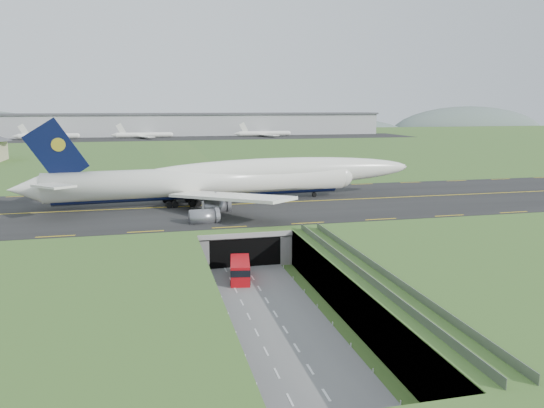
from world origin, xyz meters
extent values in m
plane|color=#336227|center=(0.00, 0.00, 0.00)|extent=(900.00, 900.00, 0.00)
cube|color=gray|center=(0.00, 0.00, 3.00)|extent=(800.00, 800.00, 6.00)
cube|color=slate|center=(0.00, -7.50, 0.10)|extent=(12.00, 75.00, 0.20)
cube|color=black|center=(0.00, 33.00, 6.09)|extent=(800.00, 44.00, 0.18)
cube|color=gray|center=(0.00, 19.00, 5.50)|extent=(16.00, 22.00, 1.00)
cube|color=gray|center=(-7.00, 19.00, 3.00)|extent=(2.00, 22.00, 6.00)
cube|color=gray|center=(7.00, 19.00, 3.00)|extent=(2.00, 22.00, 6.00)
cube|color=black|center=(0.00, 14.00, 2.50)|extent=(12.00, 12.00, 5.00)
cube|color=#A8A8A3|center=(0.00, 7.95, 5.60)|extent=(17.00, 0.50, 0.80)
cube|color=#A8A8A3|center=(11.00, -18.50, 5.80)|extent=(3.00, 53.00, 0.50)
cube|color=gray|center=(9.60, -18.50, 6.55)|extent=(0.06, 53.00, 1.00)
cube|color=gray|center=(12.40, -18.50, 6.55)|extent=(0.06, 53.00, 1.00)
cylinder|color=#A8A8A3|center=(11.00, -40.00, 2.80)|extent=(0.90, 0.90, 5.60)
cylinder|color=#A8A8A3|center=(11.00, -28.00, 2.80)|extent=(0.90, 0.90, 5.60)
cylinder|color=#A8A8A3|center=(11.00, -16.00, 2.80)|extent=(0.90, 0.90, 5.60)
cylinder|color=#A8A8A3|center=(11.00, -4.00, 2.80)|extent=(0.90, 0.90, 5.60)
cylinder|color=white|center=(-3.83, 35.74, 10.86)|extent=(63.86, 11.27, 5.98)
sphere|color=white|center=(27.85, 38.39, 10.86)|extent=(6.33, 6.33, 5.86)
cone|color=white|center=(-38.30, 32.85, 10.86)|extent=(7.00, 6.21, 5.68)
ellipsoid|color=white|center=(13.28, 37.17, 12.20)|extent=(64.58, 10.85, 6.28)
ellipsoid|color=black|center=(26.92, 38.31, 11.60)|extent=(4.39, 2.96, 2.09)
cylinder|color=black|center=(-3.83, 35.74, 8.52)|extent=(60.40, 7.54, 2.51)
cube|color=white|center=(-3.21, 50.80, 9.92)|extent=(17.86, 28.14, 2.52)
cube|color=white|center=(-33.30, 40.31, 12.26)|extent=(7.92, 11.12, 0.96)
cube|color=white|center=(-0.72, 20.99, 9.92)|extent=(21.36, 26.75, 2.52)
cube|color=white|center=(-32.13, 26.33, 12.26)|extent=(9.11, 10.93, 0.96)
cube|color=black|center=(-32.25, 33.36, 17.87)|extent=(11.90, 1.55, 13.23)
cylinder|color=yellow|center=(-31.78, 33.40, 19.27)|extent=(2.66, 0.87, 2.62)
cylinder|color=slate|center=(-3.89, 44.65, 7.02)|extent=(5.10, 3.48, 3.09)
cylinder|color=slate|center=(-9.11, 54.06, 7.02)|extent=(5.10, 3.48, 3.09)
cylinder|color=slate|center=(-2.41, 26.94, 7.02)|extent=(5.10, 3.48, 3.09)
cylinder|color=slate|center=(-6.00, 16.79, 7.02)|extent=(5.10, 3.48, 3.09)
cylinder|color=black|center=(21.52, 37.86, 6.69)|extent=(1.06, 0.55, 1.03)
cube|color=black|center=(-8.02, 35.39, 6.83)|extent=(6.14, 6.99, 1.31)
cube|color=red|center=(-2.03, 1.64, 1.74)|extent=(4.08, 8.06, 3.08)
cube|color=black|center=(-2.03, 1.64, 2.36)|extent=(4.15, 8.17, 1.03)
cube|color=black|center=(-2.03, 1.64, 0.46)|extent=(3.79, 7.52, 0.51)
cylinder|color=black|center=(-3.76, -0.68, 0.56)|extent=(0.50, 0.97, 0.92)
cylinder|color=black|center=(-2.94, 4.39, 0.56)|extent=(0.50, 0.97, 0.92)
cylinder|color=black|center=(-1.13, -1.11, 0.56)|extent=(0.50, 0.97, 0.92)
cylinder|color=black|center=(-0.30, 3.96, 0.56)|extent=(0.50, 0.97, 0.92)
cube|color=#B2B2B2|center=(0.00, 300.00, 13.50)|extent=(300.00, 22.00, 15.00)
cube|color=#4C4C51|center=(0.00, 300.00, 21.00)|extent=(302.00, 24.00, 1.20)
cube|color=black|center=(0.00, 270.00, 6.14)|extent=(320.00, 50.00, 0.08)
cylinder|color=white|center=(-73.73, 275.00, 8.18)|extent=(34.00, 3.20, 3.20)
cylinder|color=white|center=(-16.51, 275.00, 8.18)|extent=(34.00, 3.20, 3.20)
cylinder|color=white|center=(62.42, 275.00, 8.18)|extent=(34.00, 3.20, 3.20)
ellipsoid|color=slate|center=(120.00, 430.00, -4.00)|extent=(260.00, 91.00, 44.00)
ellipsoid|color=slate|center=(320.00, 430.00, -4.00)|extent=(180.00, 63.00, 60.00)
camera|label=1|loc=(-15.31, -75.70, 26.67)|focal=35.00mm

